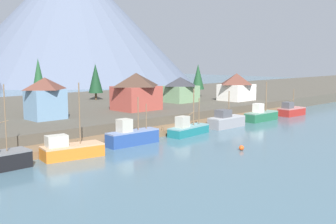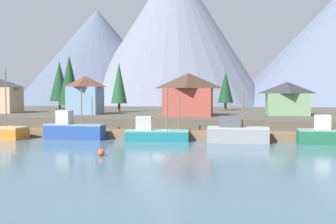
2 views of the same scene
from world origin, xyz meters
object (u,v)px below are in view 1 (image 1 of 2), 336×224
house_red (136,91)px  house_green (180,89)px  channel_buoy (241,148)px  house_blue (45,98)px  conifer_near_left (39,81)px  conifer_back_left (198,77)px  fishing_boat_blue (132,136)px  house_white (236,86)px  fishing_boat_red (291,111)px  conifer_mid_left (96,78)px  fishing_boat_orange (70,150)px  fishing_boat_green (261,115)px  fishing_boat_grey (226,121)px  fishing_boat_teal (188,129)px

house_red → house_green: (16.74, 4.26, -0.74)m
channel_buoy → house_blue: bearing=113.6°
conifer_near_left → conifer_back_left: bearing=1.0°
fishing_boat_blue → house_red: house_red is taller
house_white → conifer_near_left: 46.13m
fishing_boat_red → house_red: house_red is taller
fishing_boat_red → conifer_near_left: 53.33m
fishing_boat_red → conifer_near_left: conifer_near_left is taller
house_white → conifer_mid_left: (-23.30, 24.85, 1.88)m
conifer_near_left → conifer_mid_left: size_ratio=1.15×
fishing_boat_orange → fishing_boat_green: fishing_boat_orange is taller
fishing_boat_blue → fishing_boat_grey: fishing_boat_blue is taller
fishing_boat_orange → fishing_boat_green: bearing=10.8°
fishing_boat_green → fishing_boat_red: fishing_boat_green is taller
conifer_back_left → house_white: bearing=-94.7°
fishing_boat_orange → fishing_boat_red: (55.43, 0.42, 0.00)m
house_green → channel_buoy: size_ratio=10.28×
fishing_boat_grey → fishing_boat_red: 22.84m
fishing_boat_blue → fishing_boat_green: fishing_boat_green is taller
fishing_boat_grey → house_green: bearing=67.2°
house_white → house_red: bearing=175.3°
house_green → conifer_mid_left: conifer_mid_left is taller
fishing_boat_orange → house_blue: size_ratio=1.37×
conifer_back_left → channel_buoy: conifer_back_left is taller
fishing_boat_green → house_green: house_green is taller
fishing_boat_red → house_green: house_green is taller
fishing_boat_grey → house_green: (8.86, 20.19, 4.19)m
conifer_mid_left → channel_buoy: conifer_mid_left is taller
fishing_boat_blue → house_red: bearing=50.6°
conifer_back_left → channel_buoy: bearing=-132.0°
fishing_boat_teal → house_green: house_green is taller
house_green → fishing_boat_green: bearing=-82.7°
house_white → channel_buoy: house_white is taller
fishing_boat_orange → house_green: bearing=36.6°
conifer_mid_left → channel_buoy: (-11.57, -51.52, -7.34)m
fishing_boat_green → house_blue: size_ratio=1.19×
house_red → conifer_mid_left: bearing=75.2°
house_blue → conifer_near_left: bearing=68.6°
fishing_boat_teal → channel_buoy: fishing_boat_teal is taller
fishing_boat_grey → conifer_mid_left: (-1.97, 38.36, 6.44)m
fishing_boat_teal → fishing_boat_green: (21.96, 0.36, 0.11)m
house_blue → conifer_near_left: conifer_near_left is taller
house_blue → house_green: house_blue is taller
fishing_boat_orange → channel_buoy: (19.05, -12.49, -0.72)m
fishing_boat_blue → channel_buoy: fishing_boat_blue is taller
house_white → conifer_mid_left: size_ratio=0.89×
fishing_boat_grey → conifer_mid_left: size_ratio=0.88×
conifer_back_left → channel_buoy: 54.26m
fishing_boat_orange → house_blue: bearing=81.0°
house_white → house_green: house_white is taller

